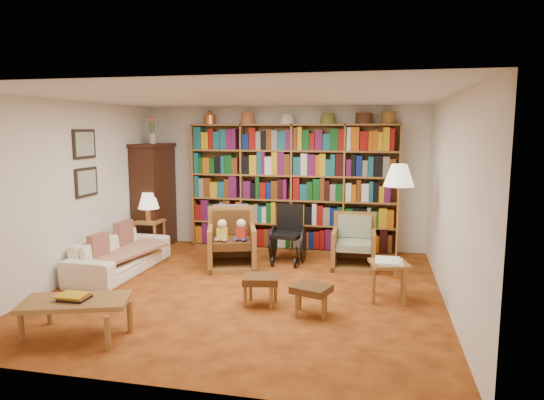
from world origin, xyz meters
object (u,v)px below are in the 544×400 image
(armchair_sage, at_px, (354,246))
(wheelchair, at_px, (288,236))
(side_table_lamp, at_px, (150,228))
(footstool_b, at_px, (311,291))
(coffee_table, at_px, (76,304))
(armchair_leather, at_px, (234,242))
(floor_lamp, at_px, (399,180))
(footstool_a, at_px, (261,281))
(sofa, at_px, (120,254))
(side_table_papers, at_px, (389,269))

(armchair_sage, relative_size, wheelchair, 0.90)
(side_table_lamp, relative_size, footstool_b, 1.14)
(side_table_lamp, relative_size, coffee_table, 0.49)
(armchair_leather, distance_m, armchair_sage, 1.87)
(floor_lamp, relative_size, footstool_a, 3.34)
(floor_lamp, xyz_separation_m, footstool_a, (-1.64, -1.54, -1.11))
(armchair_sage, height_order, floor_lamp, floor_lamp)
(sofa, distance_m, armchair_leather, 1.69)
(wheelchair, xyz_separation_m, side_table_papers, (1.55, -1.52, -0.01))
(wheelchair, xyz_separation_m, floor_lamp, (1.67, -0.48, 0.99))
(side_table_lamp, distance_m, coffee_table, 3.43)
(armchair_sage, relative_size, coffee_table, 0.71)
(footstool_a, bearing_deg, wheelchair, 90.85)
(armchair_leather, relative_size, floor_lamp, 0.59)
(side_table_lamp, xyz_separation_m, armchair_leather, (1.65, -0.50, -0.05))
(floor_lamp, bearing_deg, wheelchair, 163.99)
(floor_lamp, height_order, coffee_table, floor_lamp)
(side_table_lamp, xyz_separation_m, coffee_table, (0.83, -3.33, -0.08))
(wheelchair, height_order, coffee_table, wheelchair)
(side_table_lamp, relative_size, floor_lamp, 0.35)
(sofa, height_order, armchair_sage, armchair_sage)
(wheelchair, bearing_deg, sofa, -153.92)
(side_table_lamp, distance_m, wheelchair, 2.43)
(side_table_papers, bearing_deg, side_table_lamp, 158.73)
(sofa, bearing_deg, footstool_a, -109.36)
(side_table_papers, height_order, footstool_b, side_table_papers)
(sofa, height_order, armchair_leather, armchair_leather)
(coffee_table, bearing_deg, wheelchair, 64.18)
(armchair_sage, bearing_deg, side_table_papers, -71.01)
(side_table_papers, xyz_separation_m, coffee_table, (-3.14, -1.78, -0.06))
(floor_lamp, bearing_deg, footstool_a, -136.80)
(wheelchair, distance_m, footstool_a, 2.02)
(sofa, height_order, coffee_table, sofa)
(armchair_leather, bearing_deg, floor_lamp, -0.14)
(side_table_papers, relative_size, coffee_table, 0.46)
(side_table_papers, distance_m, coffee_table, 3.61)
(coffee_table, bearing_deg, sofa, 108.64)
(side_table_lamp, bearing_deg, armchair_leather, -16.78)
(floor_lamp, height_order, footstool_a, floor_lamp)
(armchair_sage, xyz_separation_m, floor_lamp, (0.62, -0.40, 1.09))
(armchair_leather, bearing_deg, footstool_a, -62.50)
(side_table_lamp, xyz_separation_m, armchair_sage, (3.48, -0.11, -0.12))
(floor_lamp, bearing_deg, side_table_lamp, 172.97)
(armchair_sage, xyz_separation_m, side_table_papers, (0.50, -1.44, 0.09))
(floor_lamp, distance_m, coffee_table, 4.44)
(side_table_papers, bearing_deg, armchair_sage, 108.99)
(armchair_sage, height_order, footstool_b, armchair_sage)
(side_table_lamp, bearing_deg, coffee_table, -76.00)
(armchair_leather, xyz_separation_m, coffee_table, (-0.82, -2.83, -0.03))
(wheelchair, distance_m, coffee_table, 3.67)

